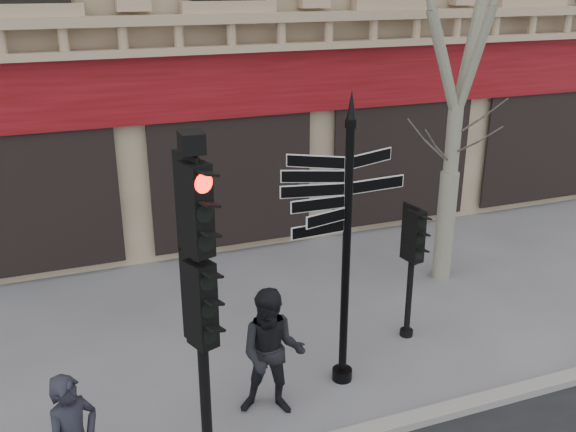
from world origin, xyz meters
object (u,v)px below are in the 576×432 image
(traffic_signal_secondary, at_px, (412,250))
(fingerpost, at_px, (348,196))
(traffic_signal_main, at_px, (198,268))
(pedestrian_b, at_px, (272,353))

(traffic_signal_secondary, bearing_deg, fingerpost, -163.72)
(traffic_signal_main, height_order, traffic_signal_secondary, traffic_signal_main)
(fingerpost, distance_m, pedestrian_b, 2.32)
(traffic_signal_main, bearing_deg, pedestrian_b, 9.34)
(traffic_signal_main, bearing_deg, fingerpost, 1.95)
(traffic_signal_main, bearing_deg, traffic_signal_secondary, 3.20)
(traffic_signal_main, relative_size, pedestrian_b, 2.25)
(fingerpost, bearing_deg, pedestrian_b, -158.55)
(fingerpost, relative_size, traffic_signal_secondary, 1.92)
(fingerpost, height_order, traffic_signal_main, fingerpost)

